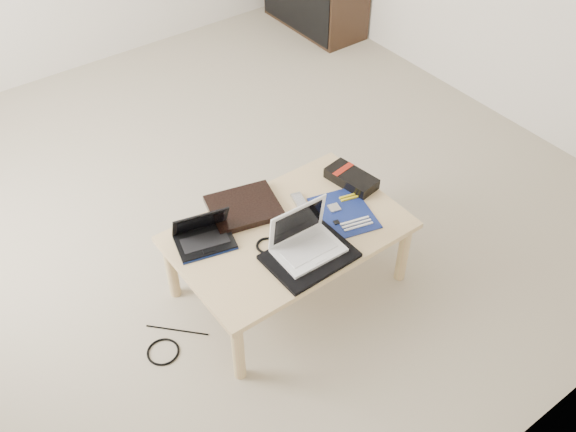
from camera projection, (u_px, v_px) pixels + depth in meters
ground at (231, 200)px, 3.82m from camera, size 4.00×4.00×0.00m
coffee_table at (289, 237)px, 3.09m from camera, size 1.10×0.70×0.40m
book at (244, 207)px, 3.15m from camera, size 0.39×0.35×0.03m
netbook at (204, 235)px, 2.98m from camera, size 0.31×0.25×0.18m
tablet at (301, 230)px, 3.05m from camera, size 0.24×0.19×0.01m
remote at (304, 208)px, 3.15m from camera, size 0.11×0.24×0.02m
neoprene_sleeve at (310, 256)px, 2.92m from camera, size 0.40×0.29×0.02m
white_laptop at (305, 241)px, 2.91m from camera, size 0.31×0.22×0.22m
motherboard at (344, 213)px, 3.14m from camera, size 0.33×0.38×0.02m
gpu_box at (351, 178)px, 3.29m from camera, size 0.17×0.29×0.06m
cable_coil at (267, 245)px, 2.97m from camera, size 0.11×0.11×0.01m
floor_cable_coil at (163, 352)px, 3.02m from camera, size 0.19×0.19×0.01m
floor_cable_trail at (177, 330)px, 3.12m from camera, size 0.22×0.23×0.01m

